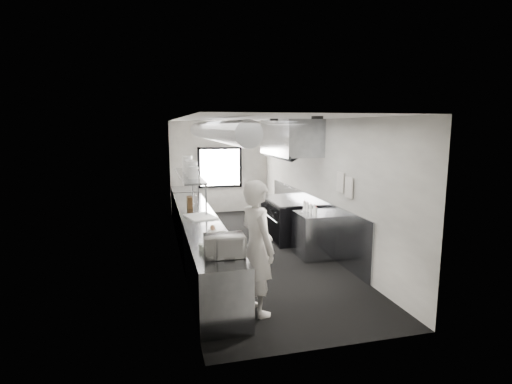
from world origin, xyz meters
TOP-DOWN VIEW (x-y plane):
  - floor at (0.00, 0.00)m, footprint 3.00×8.00m
  - ceiling at (0.00, 0.00)m, footprint 3.00×8.00m
  - wall_back at (0.00, 4.00)m, footprint 3.00×0.02m
  - wall_front at (0.00, -4.00)m, footprint 3.00×0.02m
  - wall_left at (-1.50, 0.00)m, footprint 0.02×8.00m
  - wall_right at (1.50, 0.00)m, footprint 0.02×8.00m
  - wall_cladding at (1.48, 0.30)m, footprint 0.03×5.50m
  - hvac_duct at (-0.70, 0.40)m, footprint 0.40×6.40m
  - service_window at (0.00, 3.96)m, footprint 1.36×0.05m
  - exhaust_hood at (1.10, 0.70)m, footprint 0.81×2.20m
  - prep_counter at (-1.15, -0.50)m, footprint 0.70×6.00m
  - pass_shelf at (-1.19, 1.00)m, footprint 0.45×3.00m
  - range at (1.04, 0.70)m, footprint 0.88×1.60m
  - bottle_station at (1.15, -0.70)m, footprint 0.65×0.80m
  - far_work_table at (-1.15, 3.20)m, footprint 0.70×1.20m
  - notice_sheet_a at (1.47, -1.20)m, footprint 0.02×0.28m
  - notice_sheet_b at (1.47, -1.55)m, footprint 0.02×0.28m
  - line_cook at (-0.60, -2.85)m, footprint 0.63×0.80m
  - microwave at (-1.08, -2.93)m, footprint 0.51×0.40m
  - deli_tub_a at (-1.29, -2.72)m, footprint 0.15×0.15m
  - deli_tub_b at (-1.33, -2.57)m, footprint 0.16×0.16m
  - newspaper at (-0.95, -1.86)m, footprint 0.46×0.52m
  - small_plate at (-1.05, -1.57)m, footprint 0.19×0.19m
  - pastry at (-1.05, -1.57)m, footprint 0.10×0.10m
  - cutting_board at (-1.12, -0.47)m, footprint 0.65×0.77m
  - knife_block at (-1.24, 0.48)m, footprint 0.11×0.23m
  - plate_stack_a at (-1.18, 0.22)m, footprint 0.27×0.27m
  - plate_stack_b at (-1.17, 0.63)m, footprint 0.34×0.34m
  - plate_stack_c at (-1.19, 1.18)m, footprint 0.24×0.24m
  - plate_stack_d at (-1.18, 1.62)m, footprint 0.29×0.29m
  - squeeze_bottle_a at (1.09, -0.95)m, footprint 0.06×0.06m
  - squeeze_bottle_b at (1.11, -0.82)m, footprint 0.07×0.07m
  - squeeze_bottle_c at (1.09, -0.69)m, footprint 0.08×0.08m
  - squeeze_bottle_d at (1.09, -0.50)m, footprint 0.08×0.08m
  - squeeze_bottle_e at (1.07, -0.40)m, footprint 0.08×0.08m

SIDE VIEW (x-z plane):
  - floor at x=0.00m, z-range -0.01..0.01m
  - prep_counter at x=-1.15m, z-range 0.00..0.90m
  - bottle_station at x=1.15m, z-range 0.00..0.90m
  - far_work_table at x=-1.15m, z-range 0.00..0.90m
  - range at x=1.04m, z-range 0.00..0.94m
  - wall_cladding at x=1.48m, z-range 0.00..1.10m
  - newspaper at x=-0.95m, z-range 0.90..0.91m
  - small_plate at x=-1.05m, z-range 0.90..0.91m
  - cutting_board at x=-1.12m, z-range 0.90..0.92m
  - deli_tub_b at x=-1.33m, z-range 0.90..0.99m
  - deli_tub_a at x=-1.29m, z-range 0.90..1.00m
  - pastry at x=-1.05m, z-range 0.91..1.01m
  - line_cook at x=-0.60m, z-range 0.00..1.93m
  - squeeze_bottle_a at x=1.09m, z-range 0.90..1.08m
  - squeeze_bottle_d at x=1.09m, z-range 0.90..1.09m
  - squeeze_bottle_c at x=1.09m, z-range 0.90..1.09m
  - squeeze_bottle_b at x=1.11m, z-range 0.90..1.10m
  - squeeze_bottle_e at x=1.07m, z-range 0.90..1.10m
  - knife_block at x=-1.24m, z-range 0.90..1.15m
  - microwave at x=-1.08m, z-range 0.90..1.20m
  - service_window at x=0.00m, z-range 0.77..2.02m
  - wall_back at x=0.00m, z-range 0.00..2.80m
  - wall_front at x=0.00m, z-range 0.00..2.80m
  - wall_left at x=-1.50m, z-range 0.00..2.80m
  - wall_right at x=1.50m, z-range 0.00..2.80m
  - pass_shelf at x=-1.19m, z-range 1.20..1.88m
  - notice_sheet_b at x=1.47m, z-range 1.36..1.74m
  - notice_sheet_a at x=1.47m, z-range 1.41..1.79m
  - plate_stack_a at x=-1.18m, z-range 1.57..1.82m
  - plate_stack_c at x=-1.19m, z-range 1.57..1.88m
  - plate_stack_b at x=-1.17m, z-range 1.57..1.90m
  - plate_stack_d at x=-1.18m, z-range 1.57..1.95m
  - exhaust_hood at x=1.10m, z-range 1.95..2.83m
  - hvac_duct at x=-0.70m, z-range 2.35..2.75m
  - ceiling at x=0.00m, z-range 2.79..2.80m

